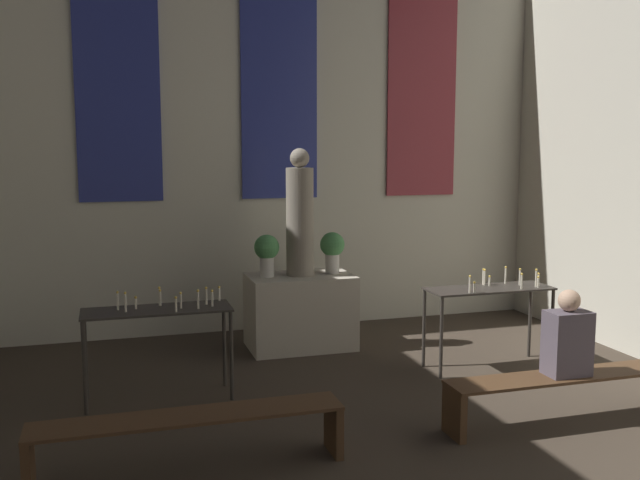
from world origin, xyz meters
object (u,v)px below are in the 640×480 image
at_px(pew_back_left, 190,429).
at_px(candle_rack_left, 158,321).
at_px(flower_vase_right, 332,248).
at_px(candle_rack_right, 490,298).
at_px(flower_vase_left, 267,251).
at_px(altar, 300,311).
at_px(statue, 300,217).
at_px(person_seated, 568,338).
at_px(pew_back_right, 571,386).

bearing_deg(pew_back_left, candle_rack_left, 93.72).
height_order(flower_vase_right, candle_rack_right, flower_vase_right).
relative_size(flower_vase_left, candle_rack_left, 0.36).
bearing_deg(altar, flower_vase_left, 180.00).
relative_size(altar, statue, 0.83).
bearing_deg(pew_back_left, statue, 60.84).
bearing_deg(person_seated, statue, 118.35).
distance_m(altar, candle_rack_left, 2.16).
xyz_separation_m(flower_vase_left, pew_back_left, (-1.21, -2.86, -0.83)).
distance_m(statue, candle_rack_left, 2.27).
relative_size(statue, pew_back_left, 0.65).
xyz_separation_m(flower_vase_right, candle_rack_left, (-2.09, -1.30, -0.40)).
bearing_deg(flower_vase_right, person_seated, -68.04).
relative_size(flower_vase_left, candle_rack_right, 0.36).
distance_m(altar, flower_vase_left, 0.82).
bearing_deg(pew_back_left, pew_back_right, 0.00).
xyz_separation_m(candle_rack_right, person_seated, (-0.17, -1.56, -0.01)).
bearing_deg(statue, pew_back_right, -60.84).
bearing_deg(person_seated, pew_back_left, -180.00).
bearing_deg(candle_rack_right, candle_rack_left, 179.97).
distance_m(altar, statue, 1.10).
bearing_deg(statue, flower_vase_right, -0.00).
bearing_deg(statue, candle_rack_right, -37.20).
xyz_separation_m(flower_vase_left, flower_vase_right, (0.78, 0.00, 0.00)).
height_order(statue, pew_back_right, statue).
xyz_separation_m(candle_rack_right, pew_back_right, (-0.12, -1.56, -0.43)).
xyz_separation_m(statue, flower_vase_right, (0.39, -0.00, -0.38)).
distance_m(altar, candle_rack_right, 2.17).
distance_m(flower_vase_left, flower_vase_right, 0.78).
xyz_separation_m(candle_rack_right, pew_back_left, (-3.30, -1.56, -0.43)).
bearing_deg(altar, pew_back_right, -60.84).
height_order(statue, person_seated, statue).
xyz_separation_m(pew_back_right, person_seated, (-0.05, 0.00, 0.42)).
relative_size(statue, candle_rack_right, 1.08).
bearing_deg(pew_back_left, flower_vase_left, 67.14).
bearing_deg(candle_rack_right, pew_back_right, -94.23).
xyz_separation_m(altar, statue, (0.00, 0.00, 1.10)).
bearing_deg(flower_vase_right, candle_rack_right, -44.51).
height_order(statue, pew_back_left, statue).
height_order(statue, flower_vase_right, statue).
relative_size(altar, candle_rack_right, 0.89).
height_order(candle_rack_left, pew_back_right, candle_rack_left).
relative_size(pew_back_left, pew_back_right, 1.00).
xyz_separation_m(flower_vase_left, candle_rack_right, (2.10, -1.30, -0.40)).
distance_m(flower_vase_right, person_seated, 3.11).
bearing_deg(altar, candle_rack_left, -142.61).
distance_m(candle_rack_left, pew_back_right, 3.67).
relative_size(altar, candle_rack_left, 0.89).
xyz_separation_m(altar, pew_back_left, (-1.59, -2.86, -0.11)).
height_order(altar, person_seated, person_seated).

